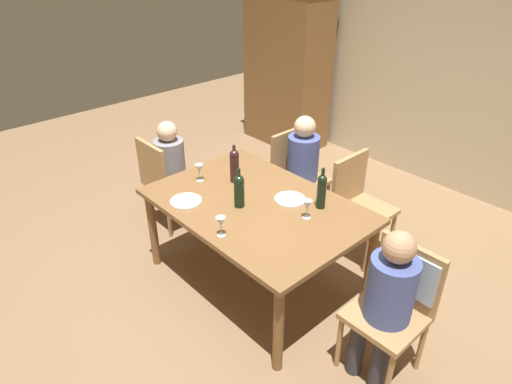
{
  "coord_description": "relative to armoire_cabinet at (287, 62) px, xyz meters",
  "views": [
    {
      "loc": [
        2.18,
        -2.0,
        2.57
      ],
      "look_at": [
        0.0,
        0.0,
        0.86
      ],
      "focal_mm": 31.58,
      "sensor_mm": 36.0,
      "label": 1
    }
  ],
  "objects": [
    {
      "name": "wine_glass_centre",
      "position": [
        1.34,
        -2.42,
        -0.23
      ],
      "size": [
        0.07,
        0.07,
        0.15
      ],
      "color": "silver",
      "rests_on": "dining_table"
    },
    {
      "name": "chair_right_end",
      "position": [
        3.15,
        -2.2,
        -0.5
      ],
      "size": [
        0.44,
        0.46,
        0.92
      ],
      "rotation": [
        0.0,
        0.0,
        3.14
      ],
      "color": "#A87F51",
      "rests_on": "ground_plane"
    },
    {
      "name": "dining_table",
      "position": [
        1.93,
        -2.32,
        -0.42
      ],
      "size": [
        1.67,
        1.15,
        0.76
      ],
      "color": "brown",
      "rests_on": "ground_plane"
    },
    {
      "name": "wine_glass_near_left",
      "position": [
        2.33,
        -2.19,
        -0.23
      ],
      "size": [
        0.07,
        0.07,
        0.15
      ],
      "color": "silver",
      "rests_on": "dining_table"
    },
    {
      "name": "person_man_guest",
      "position": [
        0.72,
        -2.3,
        -0.47
      ],
      "size": [
        0.28,
        0.32,
        1.08
      ],
      "color": "#33333D",
      "rests_on": "ground_plane"
    },
    {
      "name": "chair_far_left",
      "position": [
        1.47,
        -1.37,
        -0.56
      ],
      "size": [
        0.44,
        0.44,
        0.92
      ],
      "rotation": [
        0.0,
        0.0,
        -1.57
      ],
      "color": "#A87F51",
      "rests_on": "ground_plane"
    },
    {
      "name": "wine_bottle_dark_red",
      "position": [
        2.3,
        -2.0,
        -0.19
      ],
      "size": [
        0.07,
        0.07,
        0.33
      ],
      "color": "black",
      "rests_on": "dining_table"
    },
    {
      "name": "chair_far_right",
      "position": [
        2.22,
        -1.37,
        -0.56
      ],
      "size": [
        0.44,
        0.44,
        0.92
      ],
      "rotation": [
        0.0,
        0.0,
        -1.57
      ],
      "color": "#A87F51",
      "rests_on": "ground_plane"
    },
    {
      "name": "dinner_plate_host",
      "position": [
        2.08,
        -2.09,
        -0.33
      ],
      "size": [
        0.24,
        0.24,
        0.01
      ],
      "primitive_type": "cylinder",
      "color": "white",
      "rests_on": "dining_table"
    },
    {
      "name": "person_woman_host",
      "position": [
        3.15,
        -2.35,
        -0.45
      ],
      "size": [
        0.29,
        0.34,
        1.11
      ],
      "rotation": [
        0.0,
        0.0,
        3.14
      ],
      "color": "#33333D",
      "rests_on": "ground_plane"
    },
    {
      "name": "ground_plane",
      "position": [
        1.93,
        -2.32,
        -1.1
      ],
      "size": [
        10.0,
        10.0,
        0.0
      ],
      "primitive_type": "plane",
      "color": "#846647"
    },
    {
      "name": "wine_bottle_short_olive",
      "position": [
        1.55,
        -2.21,
        -0.19
      ],
      "size": [
        0.08,
        0.08,
        0.33
      ],
      "color": "black",
      "rests_on": "dining_table"
    },
    {
      "name": "armoire_cabinet",
      "position": [
        0.0,
        0.0,
        0.0
      ],
      "size": [
        1.18,
        0.62,
        2.18
      ],
      "color": "brown",
      "rests_on": "ground_plane"
    },
    {
      "name": "dinner_plate_guest_left",
      "position": [
        1.55,
        -2.71,
        -0.33
      ],
      "size": [
        0.25,
        0.25,
        0.01
      ],
      "primitive_type": "cylinder",
      "color": "silver",
      "rests_on": "dining_table"
    },
    {
      "name": "chair_left_end",
      "position": [
        0.72,
        -2.41,
        -0.56
      ],
      "size": [
        0.44,
        0.44,
        0.92
      ],
      "color": "#A87F51",
      "rests_on": "ground_plane"
    },
    {
      "name": "wine_glass_near_right",
      "position": [
        2.09,
        -2.79,
        -0.23
      ],
      "size": [
        0.07,
        0.07,
        0.15
      ],
      "color": "silver",
      "rests_on": "dining_table"
    },
    {
      "name": "rear_room_partition",
      "position": [
        1.93,
        0.45,
        0.25
      ],
      "size": [
        6.4,
        0.12,
        2.7
      ],
      "primitive_type": "cube",
      "color": "beige",
      "rests_on": "ground_plane"
    },
    {
      "name": "wine_bottle_tall_green",
      "position": [
        1.88,
        -2.44,
        -0.2
      ],
      "size": [
        0.08,
        0.08,
        0.32
      ],
      "color": "black",
      "rests_on": "dining_table"
    },
    {
      "name": "person_man_bearded",
      "position": [
        1.58,
        -1.37,
        -0.45
      ],
      "size": [
        0.35,
        0.3,
        1.12
      ],
      "rotation": [
        0.0,
        0.0,
        -1.57
      ],
      "color": "#33333D",
      "rests_on": "ground_plane"
    }
  ]
}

